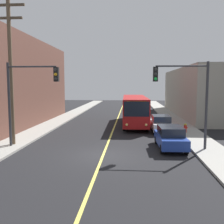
% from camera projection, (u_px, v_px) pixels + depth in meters
% --- Properties ---
extents(ground_plane, '(120.00, 120.00, 0.00)m').
position_uv_depth(ground_plane, '(103.00, 155.00, 17.09)').
color(ground_plane, black).
extents(sidewalk_left, '(2.50, 90.00, 0.15)m').
position_uv_depth(sidewalk_left, '(45.00, 128.00, 27.53)').
color(sidewalk_left, gray).
rests_on(sidewalk_left, ground).
extents(sidewalk_right, '(2.50, 90.00, 0.15)m').
position_uv_depth(sidewalk_right, '(185.00, 129.00, 26.48)').
color(sidewalk_right, gray).
rests_on(sidewalk_right, ground).
extents(lane_stripe_center, '(0.16, 60.00, 0.01)m').
position_uv_depth(lane_stripe_center, '(116.00, 122.00, 31.97)').
color(lane_stripe_center, '#D8CC4C').
rests_on(lane_stripe_center, ground).
extents(building_right_warehouse, '(12.00, 25.00, 6.86)m').
position_uv_depth(building_right_warehouse, '(217.00, 92.00, 38.77)').
color(building_right_warehouse, gray).
rests_on(building_right_warehouse, ground).
extents(city_bus, '(2.76, 12.19, 3.20)m').
position_uv_depth(city_bus, '(135.00, 109.00, 30.03)').
color(city_bus, maroon).
rests_on(city_bus, ground).
extents(parked_car_blue, '(1.92, 4.45, 1.62)m').
position_uv_depth(parked_car_blue, '(170.00, 137.00, 18.78)').
color(parked_car_blue, navy).
rests_on(parked_car_blue, ground).
extents(parked_car_white, '(1.86, 4.42, 1.62)m').
position_uv_depth(parked_car_white, '(161.00, 123.00, 25.40)').
color(parked_car_white, silver).
rests_on(parked_car_white, ground).
extents(utility_pole_near, '(2.40, 0.28, 10.68)m').
position_uv_depth(utility_pole_near, '(10.00, 65.00, 19.08)').
color(utility_pole_near, brown).
rests_on(utility_pole_near, sidewalk_left).
extents(traffic_signal_left_corner, '(3.75, 0.48, 6.00)m').
position_uv_depth(traffic_signal_left_corner, '(30.00, 89.00, 18.62)').
color(traffic_signal_left_corner, '#2D2D33').
rests_on(traffic_signal_left_corner, sidewalk_left).
extents(traffic_signal_right_corner, '(3.75, 0.48, 6.00)m').
position_uv_depth(traffic_signal_right_corner, '(184.00, 89.00, 17.92)').
color(traffic_signal_right_corner, '#2D2D33').
rests_on(traffic_signal_right_corner, sidewalk_right).
extents(fire_hydrant, '(0.44, 0.26, 0.84)m').
position_uv_depth(fire_hydrant, '(185.00, 128.00, 24.39)').
color(fire_hydrant, red).
rests_on(fire_hydrant, sidewalk_right).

